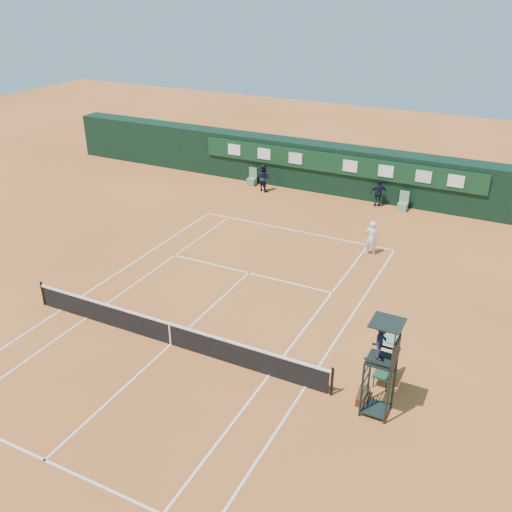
{
  "coord_description": "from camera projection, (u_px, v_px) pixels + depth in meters",
  "views": [
    {
      "loc": [
        10.87,
        -14.44,
        12.58
      ],
      "look_at": [
        0.59,
        6.0,
        1.2
      ],
      "focal_mm": 40.0,
      "sensor_mm": 36.0,
      "label": 1
    }
  ],
  "objects": [
    {
      "name": "ball_kid_left",
      "position": [
        264.0,
        178.0,
        36.33
      ],
      "size": [
        1.04,
        0.93,
        1.77
      ],
      "primitive_type": "imported",
      "rotation": [
        0.0,
        0.0,
        2.79
      ],
      "color": "black",
      "rests_on": "ground"
    },
    {
      "name": "linesman_chair_right",
      "position": [
        403.0,
        205.0,
        33.56
      ],
      "size": [
        0.55,
        0.5,
        1.15
      ],
      "color": "#5F9166",
      "rests_on": "ground"
    },
    {
      "name": "player",
      "position": [
        372.0,
        238.0,
        28.1
      ],
      "size": [
        0.72,
        0.55,
        1.76
      ],
      "primitive_type": "imported",
      "rotation": [
        0.0,
        0.0,
        3.36
      ],
      "color": "white",
      "rests_on": "ground"
    },
    {
      "name": "player_bench",
      "position": [
        389.0,
        366.0,
        19.36
      ],
      "size": [
        0.56,
        1.2,
        1.1
      ],
      "color": "#183E26",
      "rests_on": "ground"
    },
    {
      "name": "court_lines",
      "position": [
        171.0,
        344.0,
        21.53
      ],
      "size": [
        11.05,
        23.85,
        0.01
      ],
      "color": "silver",
      "rests_on": "ground"
    },
    {
      "name": "umpire_chair",
      "position": [
        382.0,
        349.0,
        17.12
      ],
      "size": [
        0.96,
        0.95,
        3.42
      ],
      "color": "black",
      "rests_on": "ground"
    },
    {
      "name": "tennis_ball",
      "position": [
        288.0,
        260.0,
        27.8
      ],
      "size": [
        0.07,
        0.07,
        0.07
      ],
      "primitive_type": "sphere",
      "color": "#B6C82E",
      "rests_on": "ground"
    },
    {
      "name": "back_wall",
      "position": [
        339.0,
        169.0,
        35.85
      ],
      "size": [
        40.0,
        1.65,
        3.0
      ],
      "color": "black",
      "rests_on": "ground"
    },
    {
      "name": "ground",
      "position": [
        171.0,
        344.0,
        21.53
      ],
      "size": [
        90.0,
        90.0,
        0.0
      ],
      "primitive_type": "plane",
      "color": "#C3692E",
      "rests_on": "ground"
    },
    {
      "name": "cooler",
      "position": [
        388.0,
        345.0,
        20.92
      ],
      "size": [
        0.57,
        0.57,
        0.65
      ],
      "color": "silver",
      "rests_on": "ground"
    },
    {
      "name": "linesman_chair_left",
      "position": [
        252.0,
        180.0,
        37.58
      ],
      "size": [
        0.55,
        0.5,
        1.15
      ],
      "color": "#54815F",
      "rests_on": "ground"
    },
    {
      "name": "tennis_bag",
      "position": [
        363.0,
        396.0,
        18.65
      ],
      "size": [
        0.45,
        0.85,
        0.31
      ],
      "primitive_type": "cube",
      "rotation": [
        0.0,
        0.0,
        0.12
      ],
      "color": "black",
      "rests_on": "ground"
    },
    {
      "name": "ball_kid_right",
      "position": [
        378.0,
        193.0,
        33.93
      ],
      "size": [
        1.06,
        0.81,
        1.68
      ],
      "primitive_type": "imported",
      "rotation": [
        0.0,
        0.0,
        3.62
      ],
      "color": "black",
      "rests_on": "ground"
    },
    {
      "name": "tennis_net",
      "position": [
        170.0,
        333.0,
        21.3
      ],
      "size": [
        12.9,
        0.1,
        1.1
      ],
      "color": "black",
      "rests_on": "ground"
    }
  ]
}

